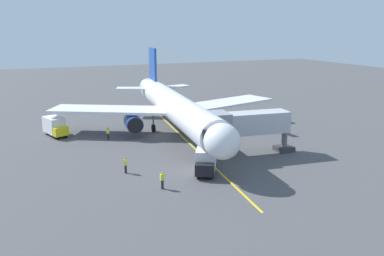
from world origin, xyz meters
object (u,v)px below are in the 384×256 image
object	(u,v)px
jet_bridge	(243,124)
box_truck_starboard_side	(55,126)
ground_crew_marshaller	(162,180)
belt_loader_portside	(271,125)
airplane	(175,107)
ground_crew_loader	(108,133)
ground_crew_wing_walker	(126,165)
box_truck_near_nose	(206,160)

from	to	relation	value
jet_bridge	box_truck_starboard_side	size ratio (longest dim) A/B	2.32
ground_crew_marshaller	belt_loader_portside	bearing A→B (deg)	-146.25
airplane	ground_crew_loader	world-z (taller)	airplane
jet_bridge	box_truck_starboard_side	xyz separation A→B (m)	(19.66, -18.07, -2.38)
airplane	ground_crew_wing_walker	xyz separation A→B (m)	(10.38, 12.39, -3.12)
jet_bridge	ground_crew_wing_walker	bearing A→B (deg)	2.21
jet_bridge	box_truck_near_nose	xyz separation A→B (m)	(6.63, 3.86, -2.38)
ground_crew_marshaller	ground_crew_loader	bearing A→B (deg)	-86.91
ground_crew_loader	belt_loader_portside	world-z (taller)	belt_loader_portside
ground_crew_marshaller	box_truck_near_nose	size ratio (longest dim) A/B	0.34
jet_bridge	belt_loader_portside	world-z (taller)	jet_bridge
ground_crew_wing_walker	airplane	bearing A→B (deg)	-129.95
airplane	jet_bridge	bearing A→B (deg)	108.71
box_truck_near_nose	ground_crew_wing_walker	bearing A→B (deg)	-23.08
ground_crew_wing_walker	belt_loader_portside	size ratio (longest dim) A/B	0.36
box_truck_starboard_side	belt_loader_portside	bearing A→B (deg)	162.99
ground_crew_loader	box_truck_starboard_side	world-z (taller)	box_truck_starboard_side
ground_crew_wing_walker	box_truck_near_nose	xyz separation A→B (m)	(-7.75, 3.30, 0.50)
jet_bridge	airplane	bearing A→B (deg)	-71.29
ground_crew_loader	box_truck_starboard_side	xyz separation A→B (m)	(6.35, -4.93, 0.50)
ground_crew_wing_walker	box_truck_starboard_side	size ratio (longest dim) A/B	0.34
jet_bridge	box_truck_near_nose	world-z (taller)	jet_bridge
ground_crew_marshaller	box_truck_starboard_side	world-z (taller)	box_truck_starboard_side
jet_bridge	box_truck_near_nose	distance (m)	8.03
airplane	box_truck_near_nose	bearing A→B (deg)	80.50
ground_crew_wing_walker	box_truck_near_nose	world-z (taller)	box_truck_near_nose
ground_crew_loader	airplane	bearing A→B (deg)	172.04
airplane	box_truck_starboard_side	size ratio (longest dim) A/B	8.12
ground_crew_wing_walker	belt_loader_portside	xyz separation A→B (m)	(-24.65, -9.46, -0.17)
airplane	box_truck_near_nose	distance (m)	16.12
ground_crew_wing_walker	box_truck_near_nose	distance (m)	8.44
jet_bridge	ground_crew_marshaller	bearing A→B (deg)	26.63
box_truck_near_nose	belt_loader_portside	distance (m)	21.19
ground_crew_marshaller	ground_crew_loader	distance (m)	19.32
jet_bridge	belt_loader_portside	size ratio (longest dim) A/B	2.43
ground_crew_loader	belt_loader_portside	bearing A→B (deg)	169.84
jet_bridge	ground_crew_loader	world-z (taller)	jet_bridge
ground_crew_wing_walker	ground_crew_loader	world-z (taller)	same
ground_crew_wing_walker	box_truck_starboard_side	bearing A→B (deg)	-74.18
airplane	belt_loader_portside	size ratio (longest dim) A/B	8.52
ground_crew_marshaller	airplane	bearing A→B (deg)	-114.69
jet_bridge	box_truck_starboard_side	world-z (taller)	jet_bridge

